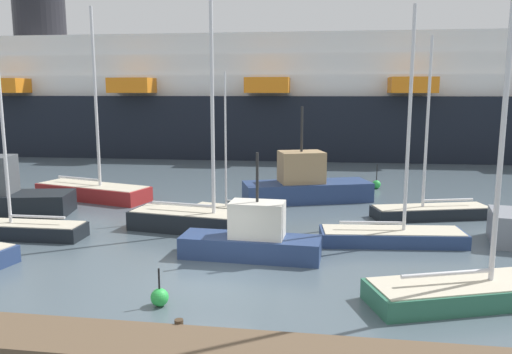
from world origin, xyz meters
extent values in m
plane|color=#4C5B66|center=(0.00, 0.00, 0.00)|extent=(600.00, 600.00, 0.00)
cube|color=brown|center=(0.00, -5.30, 0.21)|extent=(27.54, 1.87, 0.41)
cylinder|color=#423323|center=(0.00, -4.27, 0.25)|extent=(0.24, 0.24, 0.50)
cube|color=#2D6B51|center=(8.46, -0.68, 0.32)|extent=(7.03, 4.10, 0.64)
cube|color=beige|center=(8.46, -0.68, 0.66)|extent=(6.72, 3.86, 0.04)
cylinder|color=silver|center=(8.97, -0.50, 7.04)|extent=(0.16, 0.16, 12.80)
cylinder|color=silver|center=(7.54, -1.00, 0.99)|extent=(2.91, 1.13, 0.13)
cube|color=black|center=(9.16, 10.12, 0.30)|extent=(6.33, 3.24, 0.59)
cube|color=beige|center=(9.16, 10.12, 0.61)|extent=(6.06, 3.05, 0.04)
cylinder|color=silver|center=(8.69, 9.98, 4.91)|extent=(0.15, 0.15, 8.64)
cylinder|color=silver|center=(10.02, 10.36, 0.94)|extent=(2.68, 0.87, 0.12)
cube|color=maroon|center=(-10.44, 11.95, 0.43)|extent=(7.63, 4.02, 0.86)
cube|color=beige|center=(-10.44, 11.95, 0.88)|extent=(7.30, 3.78, 0.04)
cylinder|color=silver|center=(-9.88, 11.79, 6.10)|extent=(0.18, 0.18, 10.48)
cylinder|color=silver|center=(-11.47, 12.24, 1.21)|extent=(3.21, 1.02, 0.14)
cube|color=navy|center=(6.62, 5.21, 0.29)|extent=(6.29, 2.39, 0.58)
cube|color=beige|center=(6.62, 5.21, 0.60)|extent=(6.03, 2.22, 0.04)
cylinder|color=silver|center=(7.11, 5.27, 5.28)|extent=(0.15, 0.15, 9.40)
cylinder|color=silver|center=(5.74, 5.12, 0.93)|extent=(2.76, 0.41, 0.12)
cube|color=#BCB29E|center=(-1.19, 9.05, 0.23)|extent=(4.34, 1.95, 0.47)
cube|color=beige|center=(-1.19, 9.05, 0.49)|extent=(4.16, 1.84, 0.04)
cylinder|color=silver|center=(-1.52, 9.13, 3.99)|extent=(0.10, 0.10, 7.04)
cylinder|color=silver|center=(-0.60, 8.90, 0.82)|extent=(1.87, 0.54, 0.08)
cube|color=black|center=(-1.97, 5.93, 0.44)|extent=(7.24, 2.93, 0.89)
cube|color=beige|center=(-1.97, 5.93, 0.91)|extent=(6.94, 2.74, 0.04)
cylinder|color=silver|center=(-1.42, 5.84, 7.45)|extent=(0.17, 0.17, 13.12)
cylinder|color=silver|center=(-2.98, 6.07, 1.24)|extent=(3.15, 0.59, 0.13)
cube|color=black|center=(-9.87, 3.75, 0.32)|extent=(5.85, 1.56, 0.64)
cube|color=beige|center=(-9.87, 3.75, 0.66)|extent=(5.62, 1.44, 0.04)
cylinder|color=silver|center=(-10.33, 3.75, 5.14)|extent=(0.14, 0.14, 9.00)
cylinder|color=silver|center=(-9.02, 3.76, 0.99)|extent=(2.63, 0.14, 0.11)
cube|color=navy|center=(2.56, 13.36, 0.58)|extent=(7.95, 4.76, 1.15)
cube|color=#A3845B|center=(2.20, 13.24, 2.08)|extent=(3.02, 2.60, 1.85)
cylinder|color=#262626|center=(2.20, 13.24, 4.33)|extent=(0.15, 0.15, 2.64)
cube|color=navy|center=(0.85, 2.50, 0.43)|extent=(5.59, 1.88, 0.86)
cube|color=silver|center=(1.12, 2.49, 1.56)|extent=(2.16, 1.34, 1.41)
cylinder|color=#262626|center=(1.12, 2.49, 3.24)|extent=(0.11, 0.11, 1.94)
sphere|color=green|center=(-1.18, -2.44, 0.28)|extent=(0.56, 0.56, 0.56)
cylinder|color=black|center=(-1.18, -2.44, 0.88)|extent=(0.06, 0.06, 0.65)
sphere|color=green|center=(7.04, 17.93, 0.29)|extent=(0.58, 0.58, 0.58)
cylinder|color=black|center=(7.04, 17.93, 1.12)|extent=(0.06, 0.06, 1.09)
cube|color=black|center=(-8.64, 38.02, 3.04)|extent=(111.08, 18.36, 6.09)
cube|color=white|center=(-8.64, 38.02, 7.09)|extent=(102.18, 16.27, 1.99)
cube|color=white|center=(-8.64, 38.02, 9.08)|extent=(96.05, 15.30, 1.99)
cube|color=white|center=(-8.64, 38.02, 11.07)|extent=(89.92, 14.32, 1.99)
cube|color=orange|center=(-27.80, 29.46, 7.09)|extent=(4.06, 3.20, 1.40)
cube|color=orange|center=(-14.89, 29.80, 7.09)|extent=(4.06, 3.20, 1.40)
cube|color=orange|center=(-1.97, 30.13, 7.09)|extent=(4.06, 3.20, 1.40)
cube|color=orange|center=(10.94, 30.46, 7.09)|extent=(4.06, 3.20, 1.40)
cylinder|color=black|center=(-28.56, 37.50, 14.84)|extent=(5.58, 5.58, 5.54)
camera|label=1|loc=(3.90, -16.41, 6.51)|focal=35.26mm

